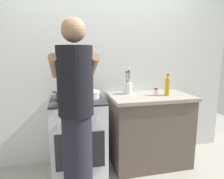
{
  "coord_description": "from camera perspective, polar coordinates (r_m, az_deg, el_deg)",
  "views": [
    {
      "loc": [
        -0.48,
        -2.11,
        1.43
      ],
      "look_at": [
        0.05,
        0.12,
        1.0
      ],
      "focal_mm": 32.43,
      "sensor_mm": 36.0,
      "label": 1
    }
  ],
  "objects": [
    {
      "name": "stove_range",
      "position": [
        2.46,
        -9.48,
        -12.96
      ],
      "size": [
        0.6,
        0.62,
        0.9
      ],
      "color": "silver",
      "rests_on": "ground"
    },
    {
      "name": "pot",
      "position": [
        2.3,
        -13.33,
        -1.67
      ],
      "size": [
        0.25,
        0.18,
        0.1
      ],
      "color": "#38383D",
      "rests_on": "stove_range"
    },
    {
      "name": "spice_bottle",
      "position": [
        2.54,
        12.24,
        -0.64
      ],
      "size": [
        0.04,
        0.04,
        0.09
      ],
      "color": "silver",
      "rests_on": "countertop"
    },
    {
      "name": "oil_bottle",
      "position": [
        2.57,
        15.34,
        0.87
      ],
      "size": [
        0.06,
        0.06,
        0.26
      ],
      "color": "gold",
      "rests_on": "countertop"
    },
    {
      "name": "countertop",
      "position": [
        2.67,
        10.56,
        -11.06
      ],
      "size": [
        1.0,
        0.6,
        0.9
      ],
      "color": "brown",
      "rests_on": "ground"
    },
    {
      "name": "utensil_crock",
      "position": [
        2.58,
        4.54,
        0.98
      ],
      "size": [
        0.1,
        0.1,
        0.33
      ],
      "color": "silver",
      "rests_on": "countertop"
    },
    {
      "name": "ground",
      "position": [
        2.59,
        -0.51,
        -22.85
      ],
      "size": [
        6.0,
        6.0,
        0.0
      ],
      "primitive_type": "plane",
      "color": "gray"
    },
    {
      "name": "person",
      "position": [
        1.79,
        -9.99,
        -8.08
      ],
      "size": [
        0.41,
        0.5,
        1.7
      ],
      "color": "black",
      "rests_on": "ground"
    },
    {
      "name": "back_wall",
      "position": [
        2.7,
        1.25,
        6.81
      ],
      "size": [
        3.2,
        0.1,
        2.5
      ],
      "color": "silver",
      "rests_on": "ground"
    },
    {
      "name": "mixing_bowl",
      "position": [
        2.35,
        -6.49,
        -1.3
      ],
      "size": [
        0.25,
        0.25,
        0.09
      ],
      "color": "#B7B7BC",
      "rests_on": "stove_range"
    }
  ]
}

